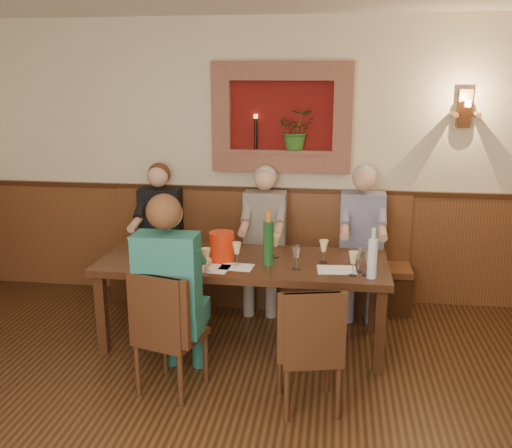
{
  "coord_description": "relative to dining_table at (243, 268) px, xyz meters",
  "views": [
    {
      "loc": [
        0.74,
        -2.64,
        2.26
      ],
      "look_at": [
        0.1,
        1.9,
        1.05
      ],
      "focal_mm": 40.0,
      "sensor_mm": 36.0,
      "label": 1
    }
  ],
  "objects": [
    {
      "name": "room_shell",
      "position": [
        0.0,
        -1.85,
        1.21
      ],
      "size": [
        6.04,
        6.04,
        2.82
      ],
      "color": "beige",
      "rests_on": "ground"
    },
    {
      "name": "wainscoting",
      "position": [
        0.0,
        -1.85,
        -0.09
      ],
      "size": [
        6.02,
        6.02,
        1.15
      ],
      "color": "#583419",
      "rests_on": "ground"
    },
    {
      "name": "wall_niche",
      "position": [
        0.24,
        1.09,
        1.13
      ],
      "size": [
        1.36,
        0.3,
        1.06
      ],
      "color": "#62100E",
      "rests_on": "ground"
    },
    {
      "name": "wall_sconce",
      "position": [
        1.9,
        1.08,
        1.27
      ],
      "size": [
        0.25,
        0.2,
        0.35
      ],
      "color": "#583419",
      "rests_on": "ground"
    },
    {
      "name": "dining_table",
      "position": [
        0.0,
        0.0,
        0.0
      ],
      "size": [
        2.4,
        0.9,
        0.75
      ],
      "color": "black",
      "rests_on": "ground"
    },
    {
      "name": "bench",
      "position": [
        0.0,
        0.94,
        -0.35
      ],
      "size": [
        3.0,
        0.45,
        1.11
      ],
      "color": "#381E0F",
      "rests_on": "ground"
    },
    {
      "name": "chair_near_left",
      "position": [
        -0.4,
        -0.85,
        -0.4
      ],
      "size": [
        0.52,
        0.52,
        0.95
      ],
      "rotation": [
        0.0,
        0.0,
        -0.28
      ],
      "color": "black",
      "rests_on": "ground"
    },
    {
      "name": "chair_near_right",
      "position": [
        0.61,
        -0.94,
        -0.41
      ],
      "size": [
        0.49,
        0.49,
        0.92
      ],
      "rotation": [
        0.0,
        0.0,
        0.23
      ],
      "color": "black",
      "rests_on": "ground"
    },
    {
      "name": "person_bench_left",
      "position": [
        -1.0,
        0.84,
        -0.09
      ],
      "size": [
        0.41,
        0.51,
        1.41
      ],
      "color": "black",
      "rests_on": "ground"
    },
    {
      "name": "person_bench_mid",
      "position": [
        0.07,
        0.84,
        -0.1
      ],
      "size": [
        0.41,
        0.5,
        1.4
      ],
      "color": "#5C5754",
      "rests_on": "ground"
    },
    {
      "name": "person_bench_right",
      "position": [
        1.01,
        0.84,
        -0.08
      ],
      "size": [
        0.42,
        0.52,
        1.43
      ],
      "color": "navy",
      "rests_on": "ground"
    },
    {
      "name": "person_chair_front",
      "position": [
        -0.39,
        -0.78,
        -0.06
      ],
      "size": [
        0.44,
        0.55,
        1.48
      ],
      "color": "#164050",
      "rests_on": "ground"
    },
    {
      "name": "spittoon_bucket",
      "position": [
        -0.18,
        -0.03,
        0.19
      ],
      "size": [
        0.27,
        0.27,
        0.24
      ],
      "primitive_type": "cylinder",
      "rotation": [
        0.0,
        0.0,
        -0.36
      ],
      "color": "red",
      "rests_on": "dining_table"
    },
    {
      "name": "wine_bottle_green_a",
      "position": [
        0.22,
        -0.1,
        0.27
      ],
      "size": [
        0.1,
        0.1,
        0.45
      ],
      "rotation": [
        0.0,
        0.0,
        -0.21
      ],
      "color": "#19471E",
      "rests_on": "dining_table"
    },
    {
      "name": "wine_bottle_green_b",
      "position": [
        -0.73,
        0.14,
        0.23
      ],
      "size": [
        0.07,
        0.07,
        0.39
      ],
      "rotation": [
        0.0,
        0.0,
        -0.03
      ],
      "color": "#19471E",
      "rests_on": "dining_table"
    },
    {
      "name": "water_bottle",
      "position": [
        1.04,
        -0.3,
        0.24
      ],
      "size": [
        0.09,
        0.09,
        0.39
      ],
      "rotation": [
        0.0,
        0.0,
        -0.33
      ],
      "color": "silver",
      "rests_on": "dining_table"
    },
    {
      "name": "tasting_sheet_a",
      "position": [
        -0.78,
        -0.17,
        0.08
      ],
      "size": [
        0.27,
        0.21,
        0.0
      ],
      "primitive_type": "cube",
      "rotation": [
        0.0,
        0.0,
        -0.16
      ],
      "color": "white",
      "rests_on": "dining_table"
    },
    {
      "name": "tasting_sheet_b",
      "position": [
        -0.02,
        -0.2,
        0.08
      ],
      "size": [
        0.28,
        0.21,
        0.0
      ],
      "primitive_type": "cube",
      "rotation": [
        0.0,
        0.0,
        -0.09
      ],
      "color": "white",
      "rests_on": "dining_table"
    },
    {
      "name": "tasting_sheet_c",
      "position": [
        0.78,
        -0.15,
        0.08
      ],
      "size": [
        0.32,
        0.24,
        0.0
      ],
      "primitive_type": "cube",
      "rotation": [
        0.0,
        0.0,
        0.08
      ],
      "color": "white",
      "rests_on": "dining_table"
    },
    {
      "name": "tasting_sheet_d",
      "position": [
        -0.24,
        -0.26,
        0.08
      ],
      "size": [
        0.34,
        0.25,
        0.0
      ],
      "primitive_type": "cube",
      "rotation": [
        0.0,
        0.0,
        -0.08
      ],
      "color": "white",
      "rests_on": "dining_table"
    },
    {
      "name": "wine_glass_0",
      "position": [
        -0.92,
        -0.13,
        0.17
      ],
      "size": [
        0.08,
        0.08,
        0.19
      ],
      "primitive_type": null,
      "color": "#EED98E",
      "rests_on": "dining_table"
    },
    {
      "name": "wine_glass_1",
      "position": [
        -0.71,
        0.14,
        0.17
      ],
      "size": [
        0.08,
        0.08,
        0.19
      ],
      "primitive_type": null,
      "color": "white",
      "rests_on": "dining_table"
    },
    {
      "name": "wine_glass_2",
      "position": [
        -0.58,
        -0.23,
        0.17
      ],
      "size": [
        0.08,
        0.08,
        0.19
      ],
      "primitive_type": null,
      "color": "#EED98E",
      "rests_on": "dining_table"
    },
    {
      "name": "wine_glass_3",
      "position": [
        -0.24,
        0.07,
        0.17
      ],
      "size": [
        0.08,
        0.08,
        0.19
      ],
      "primitive_type": null,
      "color": "white",
      "rests_on": "dining_table"
    },
    {
      "name": "wine_glass_4",
      "position": [
        -0.03,
        -0.15,
        0.17
      ],
      "size": [
        0.08,
        0.08,
        0.19
      ],
      "primitive_type": null,
      "color": "#EED98E",
      "rests_on": "dining_table"
    },
    {
      "name": "wine_glass_5",
      "position": [
        0.26,
        0.11,
        0.17
      ],
      "size": [
        0.08,
        0.08,
        0.19
      ],
      "primitive_type": null,
      "color": "#EED98E",
      "rests_on": "dining_table"
    },
    {
      "name": "wine_glass_6",
      "position": [
        0.46,
        -0.17,
        0.17
      ],
      "size": [
        0.08,
        0.08,
        0.19
      ],
      "primitive_type": null,
      "color": "white",
      "rests_on": "dining_table"
    },
    {
      "name": "wine_glass_7",
      "position": [
        0.67,
        0.02,
        0.17
      ],
      "size": [
        0.08,
        0.08,
        0.19
      ],
      "primitive_type": null,
      "color": "#EED98E",
      "rests_on": "dining_table"
    },
    {
      "name": "wine_glass_8",
      "position": [
        0.94,
        -0.18,
        0.17
      ],
      "size": [
        0.08,
        0.08,
        0.19
      ],
      "primitive_type": null,
      "color": "white",
      "rests_on": "dining_table"
    },
    {
      "name": "wine_glass_9",
      "position": [
        -0.24,
        -0.34,
        0.17
      ],
      "size": [
        0.08,
        0.08,
        0.19
      ],
      "primitive_type": null,
      "color": "#EED98E",
      "rests_on": "dining_table"
    },
    {
      "name": "wine_glass_10",
      "position": [
        0.9,
        -0.26,
        0.17
      ],
      "size": [
        0.08,
        0.08,
        0.19
      ],
      "primitive_type": null,
      "color": "#EED98E",
      "rests_on": "dining_table"
    },
    {
      "name": "wine_glass_11",
      "position": [
        1.01,
        -0.25,
        0.17
      ],
      "size": [
        0.08,
        0.08,
        0.19
      ],
      "primitive_type": null,
      "color": "white",
      "rests_on": "dining_table"
    }
  ]
}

